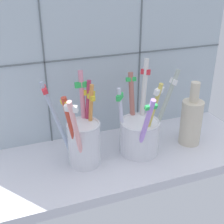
# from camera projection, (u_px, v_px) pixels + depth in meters

# --- Properties ---
(counter_slab) EXTENTS (0.64, 0.22, 0.02)m
(counter_slab) POSITION_uv_depth(u_px,v_px,m) (113.00, 160.00, 0.65)
(counter_slab) COLOR silver
(counter_slab) RESTS_ON ground
(tile_wall_back) EXTENTS (0.64, 0.02, 0.45)m
(tile_wall_back) POSITION_uv_depth(u_px,v_px,m) (93.00, 46.00, 0.66)
(tile_wall_back) COLOR #B2C1CC
(tile_wall_back) RESTS_ON ground
(toothbrush_cup_left) EXTENTS (0.11, 0.11, 0.18)m
(toothbrush_cup_left) POSITION_uv_depth(u_px,v_px,m) (83.00, 138.00, 0.61)
(toothbrush_cup_left) COLOR white
(toothbrush_cup_left) RESTS_ON counter_slab
(toothbrush_cup_right) EXTENTS (0.14, 0.14, 0.19)m
(toothbrush_cup_right) POSITION_uv_depth(u_px,v_px,m) (139.00, 131.00, 0.65)
(toothbrush_cup_right) COLOR white
(toothbrush_cup_right) RESTS_ON counter_slab
(ceramic_vase) EXTENTS (0.05, 0.05, 0.14)m
(ceramic_vase) POSITION_uv_depth(u_px,v_px,m) (191.00, 120.00, 0.68)
(ceramic_vase) COLOR beige
(ceramic_vase) RESTS_ON counter_slab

